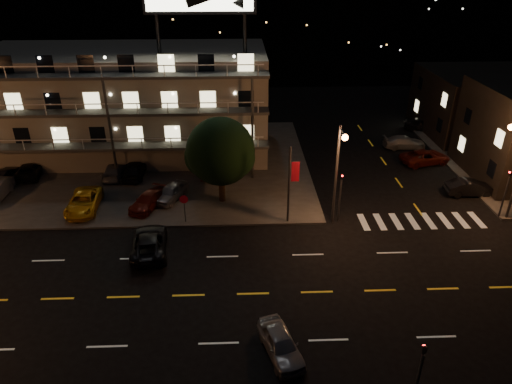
{
  "coord_description": "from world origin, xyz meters",
  "views": [
    {
      "loc": [
        1.33,
        -22.18,
        18.74
      ],
      "look_at": [
        2.5,
        8.0,
        2.96
      ],
      "focal_mm": 32.0,
      "sensor_mm": 36.0,
      "label": 1
    }
  ],
  "objects_px": {
    "lot_car_4": "(171,192)",
    "lot_car_7": "(114,171)",
    "lot_car_2": "(84,202)",
    "tree": "(220,153)",
    "road_car_east": "(281,344)",
    "road_car_west": "(149,242)",
    "side_car_0": "(470,188)"
  },
  "relations": [
    {
      "from": "lot_car_4",
      "to": "lot_car_7",
      "type": "distance_m",
      "value": 7.52
    },
    {
      "from": "lot_car_2",
      "to": "lot_car_7",
      "type": "height_order",
      "value": "lot_car_2"
    },
    {
      "from": "tree",
      "to": "lot_car_7",
      "type": "height_order",
      "value": "tree"
    },
    {
      "from": "lot_car_4",
      "to": "lot_car_7",
      "type": "height_order",
      "value": "lot_car_4"
    },
    {
      "from": "tree",
      "to": "lot_car_7",
      "type": "relative_size",
      "value": 1.71
    },
    {
      "from": "lot_car_7",
      "to": "road_car_east",
      "type": "relative_size",
      "value": 1.09
    },
    {
      "from": "road_car_west",
      "to": "lot_car_2",
      "type": "bearing_deg",
      "value": -49.87
    },
    {
      "from": "lot_car_7",
      "to": "tree",
      "type": "bearing_deg",
      "value": 150.48
    },
    {
      "from": "tree",
      "to": "road_car_east",
      "type": "bearing_deg",
      "value": -78.01
    },
    {
      "from": "lot_car_7",
      "to": "side_car_0",
      "type": "bearing_deg",
      "value": 168.66
    },
    {
      "from": "side_car_0",
      "to": "road_car_west",
      "type": "height_order",
      "value": "road_car_west"
    },
    {
      "from": "lot_car_2",
      "to": "road_car_west",
      "type": "distance_m",
      "value": 8.67
    },
    {
      "from": "side_car_0",
      "to": "lot_car_4",
      "type": "bearing_deg",
      "value": 91.39
    },
    {
      "from": "road_car_west",
      "to": "road_car_east",
      "type": "bearing_deg",
      "value": 124.72
    },
    {
      "from": "side_car_0",
      "to": "road_car_east",
      "type": "distance_m",
      "value": 24.96
    },
    {
      "from": "road_car_east",
      "to": "road_car_west",
      "type": "relative_size",
      "value": 0.75
    },
    {
      "from": "tree",
      "to": "road_car_west",
      "type": "distance_m",
      "value": 9.39
    },
    {
      "from": "tree",
      "to": "side_car_0",
      "type": "bearing_deg",
      "value": 1.2
    },
    {
      "from": "lot_car_2",
      "to": "road_car_east",
      "type": "xyz_separation_m",
      "value": [
        14.75,
        -15.64,
        -0.18
      ]
    },
    {
      "from": "lot_car_7",
      "to": "road_car_west",
      "type": "xyz_separation_m",
      "value": [
        5.3,
        -12.15,
        -0.05
      ]
    },
    {
      "from": "lot_car_4",
      "to": "road_car_east",
      "type": "distance_m",
      "value": 18.87
    },
    {
      "from": "lot_car_4",
      "to": "lot_car_2",
      "type": "bearing_deg",
      "value": -144.03
    },
    {
      "from": "lot_car_2",
      "to": "side_car_0",
      "type": "distance_m",
      "value": 32.86
    },
    {
      "from": "tree",
      "to": "road_car_east",
      "type": "height_order",
      "value": "tree"
    },
    {
      "from": "lot_car_2",
      "to": "road_car_west",
      "type": "height_order",
      "value": "lot_car_2"
    },
    {
      "from": "side_car_0",
      "to": "lot_car_2",
      "type": "bearing_deg",
      "value": 93.99
    },
    {
      "from": "road_car_west",
      "to": "tree",
      "type": "bearing_deg",
      "value": -131.06
    },
    {
      "from": "tree",
      "to": "lot_car_4",
      "type": "height_order",
      "value": "tree"
    },
    {
      "from": "road_car_east",
      "to": "lot_car_4",
      "type": "bearing_deg",
      "value": 98.25
    },
    {
      "from": "lot_car_7",
      "to": "side_car_0",
      "type": "xyz_separation_m",
      "value": [
        31.82,
        -4.61,
        -0.07
      ]
    },
    {
      "from": "lot_car_4",
      "to": "lot_car_7",
      "type": "bearing_deg",
      "value": 165.12
    },
    {
      "from": "tree",
      "to": "road_car_west",
      "type": "height_order",
      "value": "tree"
    }
  ]
}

